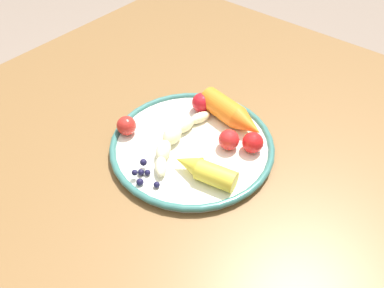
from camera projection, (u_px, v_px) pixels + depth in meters
The scene contains 10 objects.
dining_table at pixel (157, 184), 0.75m from camera, with size 1.17×0.94×0.77m.
plate at pixel (192, 145), 0.69m from camera, with size 0.29×0.29×0.02m.
banana at pixel (176, 137), 0.68m from camera, with size 0.18×0.07×0.03m.
carrot_orange at pixel (232, 114), 0.71m from camera, with size 0.07×0.14×0.04m.
carrot_yellow at pixel (204, 171), 0.62m from camera, with size 0.06×0.11×0.03m.
blueberry_pile at pixel (145, 174), 0.62m from camera, with size 0.05×0.06×0.02m.
tomato_near at pixel (201, 102), 0.74m from camera, with size 0.04×0.04×0.04m, color red.
tomato_mid at pixel (229, 140), 0.67m from camera, with size 0.04×0.04×0.04m, color red.
tomato_far at pixel (126, 126), 0.69m from camera, with size 0.04×0.04×0.04m, color red.
tomato_extra at pixel (253, 143), 0.66m from camera, with size 0.04×0.04×0.04m, color red.
Camera 1 is at (0.32, 0.36, 1.26)m, focal length 36.12 mm.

